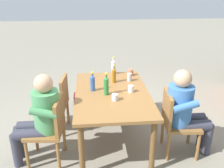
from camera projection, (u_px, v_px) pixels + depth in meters
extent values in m
plane|color=gray|center=(112.00, 139.00, 3.64)|extent=(24.00, 24.00, 0.00)
cube|color=olive|center=(112.00, 93.00, 3.35)|extent=(1.56, 0.99, 0.04)
cylinder|color=brown|center=(83.00, 98.00, 4.10)|extent=(0.07, 0.07, 0.72)
cylinder|color=brown|center=(82.00, 151.00, 2.82)|extent=(0.07, 0.07, 0.72)
cylinder|color=brown|center=(132.00, 96.00, 4.17)|extent=(0.07, 0.07, 0.72)
cylinder|color=brown|center=(153.00, 147.00, 2.89)|extent=(0.07, 0.07, 0.72)
cube|color=olive|center=(45.00, 131.00, 3.07)|extent=(0.48, 0.48, 0.04)
cube|color=olive|center=(59.00, 115.00, 2.98)|extent=(0.42, 0.08, 0.42)
cylinder|color=olive|center=(36.00, 137.00, 3.33)|extent=(0.04, 0.04, 0.41)
cylinder|color=olive|center=(27.00, 155.00, 2.98)|extent=(0.04, 0.04, 0.41)
cylinder|color=olive|center=(64.00, 137.00, 3.33)|extent=(0.04, 0.04, 0.41)
cylinder|color=olive|center=(58.00, 156.00, 2.98)|extent=(0.04, 0.04, 0.41)
cube|color=olive|center=(181.00, 124.00, 3.22)|extent=(0.48, 0.48, 0.04)
cube|color=olive|center=(167.00, 108.00, 3.13)|extent=(0.42, 0.08, 0.42)
cylinder|color=olive|center=(198.00, 147.00, 3.14)|extent=(0.04, 0.04, 0.41)
cylinder|color=olive|center=(189.00, 130.00, 3.49)|extent=(0.04, 0.04, 0.41)
cylinder|color=olive|center=(168.00, 147.00, 3.13)|extent=(0.04, 0.04, 0.41)
cylinder|color=olive|center=(162.00, 130.00, 3.48)|extent=(0.04, 0.04, 0.41)
cube|color=olive|center=(52.00, 105.00, 3.72)|extent=(0.48, 0.48, 0.04)
cube|color=olive|center=(64.00, 91.00, 3.63)|extent=(0.42, 0.08, 0.42)
cylinder|color=olive|center=(44.00, 112.00, 3.98)|extent=(0.04, 0.04, 0.41)
cylinder|color=olive|center=(38.00, 124.00, 3.63)|extent=(0.04, 0.04, 0.41)
cylinder|color=olive|center=(68.00, 112.00, 3.98)|extent=(0.04, 0.04, 0.41)
cylinder|color=olive|center=(63.00, 124.00, 3.63)|extent=(0.04, 0.04, 0.41)
cylinder|color=#4C935B|center=(47.00, 111.00, 2.97)|extent=(0.32, 0.32, 0.52)
sphere|color=tan|center=(43.00, 84.00, 2.83)|extent=(0.22, 0.22, 0.22)
cylinder|color=#383847|center=(34.00, 126.00, 3.13)|extent=(0.14, 0.40, 0.14)
cylinder|color=#383847|center=(20.00, 142.00, 3.20)|extent=(0.11, 0.11, 0.45)
cylinder|color=#4C935B|center=(48.00, 98.00, 3.11)|extent=(0.09, 0.31, 0.16)
cylinder|color=#383847|center=(31.00, 134.00, 2.97)|extent=(0.14, 0.40, 0.14)
cylinder|color=#383847|center=(17.00, 151.00, 3.04)|extent=(0.11, 0.11, 0.45)
cylinder|color=#4C935B|center=(43.00, 113.00, 2.76)|extent=(0.09, 0.31, 0.16)
cylinder|color=#3D70B2|center=(180.00, 105.00, 3.11)|extent=(0.32, 0.32, 0.52)
sphere|color=tan|center=(183.00, 79.00, 2.97)|extent=(0.22, 0.22, 0.22)
cylinder|color=#383847|center=(195.00, 126.00, 3.15)|extent=(0.14, 0.40, 0.14)
cylinder|color=#383847|center=(208.00, 140.00, 3.25)|extent=(0.11, 0.11, 0.45)
cylinder|color=#3D70B2|center=(186.00, 107.00, 2.91)|extent=(0.09, 0.31, 0.16)
cylinder|color=#383847|center=(190.00, 118.00, 3.31)|extent=(0.14, 0.40, 0.14)
cylinder|color=#383847|center=(202.00, 132.00, 3.41)|extent=(0.11, 0.11, 0.45)
cylinder|color=#3D70B2|center=(175.00, 93.00, 3.25)|extent=(0.09, 0.31, 0.16)
cylinder|color=#996019|center=(114.00, 76.00, 3.63)|extent=(0.06, 0.06, 0.19)
cone|color=#996019|center=(114.00, 69.00, 3.59)|extent=(0.06, 0.06, 0.03)
cylinder|color=#996019|center=(114.00, 67.00, 3.58)|extent=(0.03, 0.03, 0.03)
cylinder|color=yellow|center=(114.00, 66.00, 3.57)|extent=(0.03, 0.03, 0.02)
cylinder|color=#287A38|center=(106.00, 87.00, 3.23)|extent=(0.06, 0.06, 0.22)
cone|color=#287A38|center=(106.00, 78.00, 3.18)|extent=(0.06, 0.06, 0.03)
cylinder|color=#287A38|center=(106.00, 76.00, 3.17)|extent=(0.03, 0.03, 0.03)
cylinder|color=yellow|center=(106.00, 74.00, 3.16)|extent=(0.03, 0.03, 0.02)
cylinder|color=white|center=(113.00, 68.00, 3.96)|extent=(0.06, 0.06, 0.20)
cone|color=white|center=(113.00, 61.00, 3.92)|extent=(0.06, 0.06, 0.03)
cylinder|color=white|center=(113.00, 59.00, 3.91)|extent=(0.03, 0.03, 0.03)
cylinder|color=yellow|center=(113.00, 58.00, 3.90)|extent=(0.03, 0.03, 0.02)
cylinder|color=#2D56A3|center=(93.00, 84.00, 3.35)|extent=(0.06, 0.06, 0.20)
cone|color=#2D56A3|center=(92.00, 76.00, 3.31)|extent=(0.06, 0.06, 0.03)
cylinder|color=#2D56A3|center=(92.00, 74.00, 3.30)|extent=(0.03, 0.03, 0.03)
cylinder|color=yellow|center=(92.00, 73.00, 3.29)|extent=(0.03, 0.03, 0.02)
cylinder|color=#B2B7BC|center=(129.00, 77.00, 3.70)|extent=(0.07, 0.07, 0.12)
cylinder|color=silver|center=(115.00, 97.00, 3.10)|extent=(0.08, 0.08, 0.08)
cylinder|color=#BC6B47|center=(131.00, 73.00, 3.91)|extent=(0.08, 0.08, 0.10)
cylinder|color=white|center=(131.00, 89.00, 3.33)|extent=(0.07, 0.07, 0.09)
cube|color=maroon|center=(81.00, 95.00, 4.57)|extent=(0.28, 0.15, 0.41)
cube|color=maroon|center=(76.00, 99.00, 4.59)|extent=(0.20, 0.06, 0.18)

